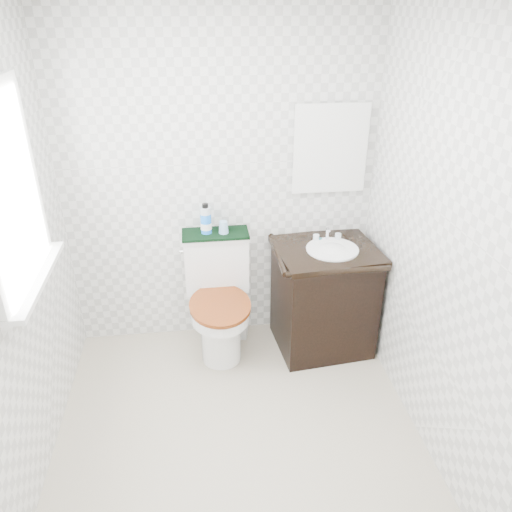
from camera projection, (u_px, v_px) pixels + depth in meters
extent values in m
plane|color=#BFB39A|center=(240.00, 444.00, 2.99)|extent=(2.40, 2.40, 0.00)
plane|color=white|center=(221.00, 187.00, 3.49)|extent=(2.40, 0.00, 2.40)
plane|color=white|center=(276.00, 479.00, 1.38)|extent=(2.40, 0.00, 2.40)
plane|color=white|center=(0.00, 284.00, 2.31)|extent=(0.00, 2.40, 2.40)
plane|color=white|center=(450.00, 256.00, 2.56)|extent=(0.00, 2.40, 2.40)
cube|color=white|center=(6.00, 194.00, 2.37)|extent=(0.02, 0.70, 0.90)
cube|color=silver|center=(330.00, 149.00, 3.44)|extent=(0.50, 0.02, 0.60)
cylinder|color=white|center=(221.00, 334.00, 3.60)|extent=(0.28, 0.28, 0.44)
cube|color=white|center=(219.00, 314.00, 3.82)|extent=(0.28, 0.28, 0.44)
cube|color=white|center=(217.00, 264.00, 3.64)|extent=(0.46, 0.18, 0.42)
cube|color=white|center=(215.00, 237.00, 3.54)|extent=(0.48, 0.20, 0.03)
cylinder|color=white|center=(220.00, 312.00, 3.47)|extent=(0.42, 0.42, 0.08)
cylinder|color=maroon|center=(220.00, 305.00, 3.44)|extent=(0.45, 0.45, 0.02)
cube|color=black|center=(323.00, 300.00, 3.68)|extent=(0.71, 0.62, 0.78)
cube|color=black|center=(327.00, 251.00, 3.49)|extent=(0.75, 0.66, 0.04)
cylinder|color=white|center=(332.00, 249.00, 3.46)|extent=(0.36, 0.36, 0.01)
ellipsoid|color=white|center=(332.00, 256.00, 3.49)|extent=(0.31, 0.31, 0.16)
cylinder|color=silver|center=(327.00, 234.00, 3.57)|extent=(0.02, 0.02, 0.10)
cube|color=white|center=(235.00, 320.00, 3.90)|extent=(0.22, 0.18, 0.27)
cube|color=white|center=(235.00, 304.00, 3.83)|extent=(0.24, 0.21, 0.03)
cube|color=black|center=(215.00, 234.00, 3.53)|extent=(0.47, 0.22, 0.02)
cylinder|color=blue|center=(206.00, 223.00, 3.49)|extent=(0.08, 0.08, 0.14)
cylinder|color=silver|center=(205.00, 211.00, 3.45)|extent=(0.08, 0.08, 0.05)
cylinder|color=black|center=(205.00, 206.00, 3.43)|extent=(0.04, 0.04, 0.03)
cone|color=#87B4DC|center=(224.00, 227.00, 3.50)|extent=(0.07, 0.07, 0.09)
ellipsoid|color=#16656D|center=(318.00, 239.00, 3.60)|extent=(0.07, 0.05, 0.02)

